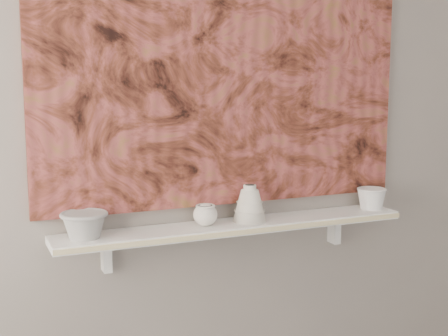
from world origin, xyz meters
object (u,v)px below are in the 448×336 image
painting (228,62)px  bell_vessel (250,203)px  bowl_grey (84,225)px  cup_cream (205,215)px  bowl_white (371,198)px  shelf (236,226)px

painting → bell_vessel: 0.55m
bowl_grey → bell_vessel: (0.64, 0.00, 0.02)m
cup_cream → bowl_white: bearing=0.0°
bowl_grey → painting: bearing=7.9°
bowl_grey → bowl_white: size_ratio=1.34×
painting → bowl_grey: size_ratio=9.04×
bell_vessel → bowl_white: bell_vessel is taller
cup_cream → bell_vessel: size_ratio=0.64×
shelf → painting: bearing=90.0°
shelf → bowl_grey: (-0.58, 0.00, 0.06)m
bowl_white → shelf: bearing=180.0°
bowl_grey → bowl_white: bowl_grey is taller
cup_cream → bell_vessel: 0.19m
bowl_grey → cup_cream: (0.45, 0.00, -0.01)m
bell_vessel → bowl_white: size_ratio=1.16×
bowl_grey → bowl_white: bearing=0.0°
shelf → cup_cream: 0.14m
painting → bowl_white: bearing=-7.3°
bowl_white → bowl_grey: bearing=180.0°
shelf → bell_vessel: bearing=0.0°
shelf → painting: 0.63m
bell_vessel → painting: bearing=125.7°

